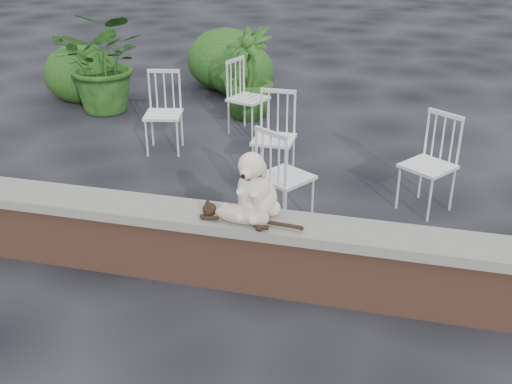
% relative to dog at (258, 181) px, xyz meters
% --- Properties ---
extents(ground, '(60.00, 60.00, 0.00)m').
position_rel_dog_xyz_m(ground, '(0.35, -0.06, -0.86)').
color(ground, black).
rests_on(ground, ground).
extents(brick_wall, '(6.00, 0.30, 0.50)m').
position_rel_dog_xyz_m(brick_wall, '(0.35, -0.06, -0.61)').
color(brick_wall, brown).
rests_on(brick_wall, ground).
extents(capstone, '(6.20, 0.40, 0.08)m').
position_rel_dog_xyz_m(capstone, '(0.35, -0.06, -0.32)').
color(capstone, slate).
rests_on(capstone, brick_wall).
extents(dog, '(0.43, 0.53, 0.55)m').
position_rel_dog_xyz_m(dog, '(0.00, 0.00, 0.00)').
color(dog, beige).
rests_on(dog, capstone).
extents(cat, '(0.94, 0.35, 0.16)m').
position_rel_dog_xyz_m(cat, '(-0.08, -0.15, -0.20)').
color(cat, tan).
rests_on(cat, capstone).
extents(chair_c, '(0.77, 0.77, 0.94)m').
position_rel_dog_xyz_m(chair_c, '(-0.00, 1.02, -0.39)').
color(chair_c, white).
rests_on(chair_c, ground).
extents(chair_e, '(0.71, 0.71, 0.94)m').
position_rel_dog_xyz_m(chair_e, '(-0.96, 3.28, -0.39)').
color(chair_e, white).
rests_on(chair_e, ground).
extents(chair_d, '(0.78, 0.78, 0.94)m').
position_rel_dog_xyz_m(chair_d, '(1.25, 1.60, -0.39)').
color(chair_d, white).
rests_on(chair_d, ground).
extents(chair_b, '(0.57, 0.57, 0.94)m').
position_rel_dog_xyz_m(chair_b, '(-0.32, 1.94, -0.39)').
color(chair_b, white).
rests_on(chair_b, ground).
extents(chair_a, '(0.67, 0.67, 0.94)m').
position_rel_dog_xyz_m(chair_a, '(-1.75, 2.42, -0.39)').
color(chair_a, white).
rests_on(chair_a, ground).
extents(potted_plant_a, '(1.35, 1.20, 1.41)m').
position_rel_dog_xyz_m(potted_plant_a, '(-3.09, 3.67, -0.15)').
color(potted_plant_a, '#153E11').
rests_on(potted_plant_a, ground).
extents(potted_plant_b, '(0.94, 0.94, 1.21)m').
position_rel_dog_xyz_m(potted_plant_b, '(-1.12, 3.90, -0.25)').
color(potted_plant_b, '#153E11').
rests_on(potted_plant_b, ground).
extents(shrubbery, '(3.28, 2.25, 0.98)m').
position_rel_dog_xyz_m(shrubbery, '(-2.36, 4.81, -0.45)').
color(shrubbery, '#153E11').
rests_on(shrubbery, ground).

